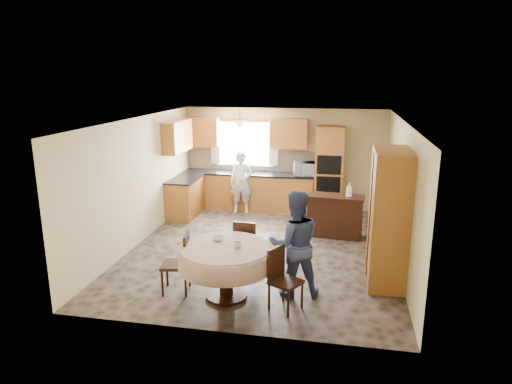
{
  "coord_description": "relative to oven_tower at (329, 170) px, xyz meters",
  "views": [
    {
      "loc": [
        1.45,
        -8.2,
        3.32
      ],
      "look_at": [
        -0.19,
        0.3,
        1.06
      ],
      "focal_mm": 32.0,
      "sensor_mm": 36.0,
      "label": 1
    }
  ],
  "objects": [
    {
      "name": "person_dining",
      "position": [
        -0.35,
        -4.43,
        -0.24
      ],
      "size": [
        0.95,
        0.83,
        1.65
      ],
      "primitive_type": "imported",
      "rotation": [
        0.0,
        0.0,
        3.43
      ],
      "color": "navy",
      "rests_on": "floor"
    },
    {
      "name": "curtain_right",
      "position": [
        -1.4,
        0.24,
        0.59
      ],
      "size": [
        0.22,
        0.02,
        1.15
      ],
      "primitive_type": "cube",
      "color": "white",
      "rests_on": "wall_back"
    },
    {
      "name": "wall_cab_right",
      "position": [
        -1.0,
        0.15,
        0.85
      ],
      "size": [
        0.9,
        0.33,
        0.72
      ],
      "primitive_type": "cube",
      "color": "#C77131",
      "rests_on": "wall_back"
    },
    {
      "name": "pendant",
      "position": [
        -2.15,
        -0.19,
        1.06
      ],
      "size": [
        0.36,
        0.36,
        0.18
      ],
      "primitive_type": "cone",
      "rotation": [
        3.14,
        0.0,
        0.0
      ],
      "color": "beige",
      "rests_on": "ceiling"
    },
    {
      "name": "base_cab_back",
      "position": [
        -2.0,
        0.01,
        -0.62
      ],
      "size": [
        3.3,
        0.6,
        0.88
      ],
      "primitive_type": "cube",
      "color": "orange",
      "rests_on": "floor"
    },
    {
      "name": "framed_picture",
      "position": [
        1.32,
        -2.09,
        0.64
      ],
      "size": [
        0.06,
        0.64,
        0.53
      ],
      "color": "gold",
      "rests_on": "wall_right"
    },
    {
      "name": "chair_right",
      "position": [
        -0.48,
        -4.89,
        -0.55
      ],
      "size": [
        0.54,
        0.54,
        0.92
      ],
      "rotation": [
        0.0,
        0.0,
        1.06
      ],
      "color": "#32170D",
      "rests_on": "floor"
    },
    {
      "name": "backsplash",
      "position": [
        -2.0,
        0.3,
        0.12
      ],
      "size": [
        3.3,
        0.02,
        0.55
      ],
      "primitive_type": "cube",
      "color": "#CBB08F",
      "rests_on": "wall_back"
    },
    {
      "name": "wall_left",
      "position": [
        -3.65,
        -2.69,
        0.19
      ],
      "size": [
        0.02,
        6.0,
        2.5
      ],
      "primitive_type": "cube",
      "color": "tan",
      "rests_on": "floor"
    },
    {
      "name": "chair_back",
      "position": [
        -1.23,
        -3.81,
        -0.54
      ],
      "size": [
        0.45,
        0.45,
        0.95
      ],
      "rotation": [
        0.0,
        0.0,
        3.03
      ],
      "color": "#32170D",
      "rests_on": "floor"
    },
    {
      "name": "oven_lower",
      "position": [
        0.0,
        -0.31,
        -0.31
      ],
      "size": [
        0.56,
        0.01,
        0.45
      ],
      "primitive_type": "cube",
      "color": "black",
      "rests_on": "oven_tower"
    },
    {
      "name": "counter_left",
      "position": [
        -3.35,
        -0.89,
        -0.16
      ],
      "size": [
        0.64,
        1.2,
        0.04
      ],
      "primitive_type": "cube",
      "color": "black",
      "rests_on": "base_cab_left"
    },
    {
      "name": "oven_upper",
      "position": [
        0.0,
        -0.31,
        0.19
      ],
      "size": [
        0.56,
        0.01,
        0.45
      ],
      "primitive_type": "cube",
      "color": "black",
      "rests_on": "oven_tower"
    },
    {
      "name": "microwave",
      "position": [
        -0.56,
        -0.04,
        0.02
      ],
      "size": [
        0.64,
        0.49,
        0.32
      ],
      "primitive_type": "imported",
      "rotation": [
        0.0,
        0.0,
        0.18
      ],
      "color": "silver",
      "rests_on": "counter_back"
    },
    {
      "name": "bowl_sideboard",
      "position": [
        0.02,
        -1.68,
        -0.21
      ],
      "size": [
        0.25,
        0.25,
        0.05
      ],
      "primitive_type": "imported",
      "rotation": [
        0.0,
        0.0,
        -0.3
      ],
      "color": "#B2B2B2",
      "rests_on": "sideboard"
    },
    {
      "name": "person_sink",
      "position": [
        -2.08,
        -0.39,
        -0.3
      ],
      "size": [
        0.59,
        0.43,
        1.51
      ],
      "primitive_type": "imported",
      "rotation": [
        0.0,
        0.0,
        0.13
      ],
      "color": "silver",
      "rests_on": "floor"
    },
    {
      "name": "wall_front",
      "position": [
        -1.15,
        -5.69,
        0.19
      ],
      "size": [
        5.0,
        0.02,
        2.5
      ],
      "primitive_type": "cube",
      "color": "tan",
      "rests_on": "floor"
    },
    {
      "name": "bowl_table",
      "position": [
        -1.53,
        -4.49,
        -0.21
      ],
      "size": [
        0.24,
        0.24,
        0.06
      ],
      "primitive_type": "imported",
      "rotation": [
        0.0,
        0.0,
        -0.42
      ],
      "color": "#B2B2B2",
      "rests_on": "dining_table"
    },
    {
      "name": "wall_back",
      "position": [
        -1.15,
        0.31,
        0.19
      ],
      "size": [
        5.0,
        0.02,
        2.5
      ],
      "primitive_type": "cube",
      "color": "tan",
      "rests_on": "floor"
    },
    {
      "name": "oven_tower",
      "position": [
        0.0,
        0.0,
        0.0
      ],
      "size": [
        0.66,
        0.62,
        2.12
      ],
      "primitive_type": "cube",
      "color": "orange",
      "rests_on": "floor"
    },
    {
      "name": "cupboard",
      "position": [
        1.07,
        -3.67,
        0.03
      ],
      "size": [
        0.57,
        1.14,
        2.18
      ],
      "primitive_type": "cube",
      "color": "orange",
      "rests_on": "floor"
    },
    {
      "name": "sideboard",
      "position": [
        0.2,
        -1.68,
        -0.65
      ],
      "size": [
        1.2,
        0.58,
        0.83
      ],
      "primitive_type": "cube",
      "rotation": [
        0.0,
        0.0,
        -0.09
      ],
      "color": "#32170D",
      "rests_on": "floor"
    },
    {
      "name": "chair_left",
      "position": [
        -2.09,
        -4.68,
        -0.53
      ],
      "size": [
        0.48,
        0.48,
        0.96
      ],
      "rotation": [
        0.0,
        0.0,
        -1.4
      ],
      "color": "#32170D",
      "rests_on": "floor"
    },
    {
      "name": "cup_table",
      "position": [
        -1.16,
        -4.73,
        -0.2
      ],
      "size": [
        0.13,
        0.13,
        0.09
      ],
      "primitive_type": "imported",
      "rotation": [
        0.0,
        0.0,
        -0.1
      ],
      "color": "#B2B2B2",
      "rests_on": "dining_table"
    },
    {
      "name": "wall_right",
      "position": [
        1.35,
        -2.69,
        0.19
      ],
      "size": [
        0.02,
        6.0,
        2.5
      ],
      "primitive_type": "cube",
      "color": "tan",
      "rests_on": "floor"
    },
    {
      "name": "base_cab_left",
      "position": [
        -3.35,
        -0.89,
        -0.62
      ],
      "size": [
        0.6,
        1.2,
        0.88
      ],
      "primitive_type": "cube",
      "color": "orange",
      "rests_on": "floor"
    },
    {
      "name": "counter_back",
      "position": [
        -2.0,
        0.01,
        -0.16
      ],
      "size": [
        3.3,
        0.64,
        0.04
      ],
      "primitive_type": "cube",
      "color": "black",
      "rests_on": "base_cab_back"
    },
    {
      "name": "dining_table",
      "position": [
        -1.35,
        -4.72,
        -0.42
      ],
      "size": [
        1.43,
        1.43,
        0.82
      ],
      "color": "#32170D",
      "rests_on": "floor"
    },
    {
      "name": "ceiling",
      "position": [
        -1.15,
        -2.69,
        1.44
      ],
      "size": [
        5.0,
        6.0,
        0.01
      ],
      "primitive_type": "cube",
      "color": "white",
      "rests_on": "wall_back"
    },
    {
      "name": "window",
      "position": [
        -2.15,
        0.29,
        0.54
      ],
      "size": [
        1.4,
        0.03,
        1.1
      ],
      "primitive_type": "cube",
      "color": "white",
      "rests_on": "wall_back"
    },
    {
      "name": "wall_cab_left",
      "position": [
        -3.2,
        0.15,
        0.85
      ],
      "size": [
        0.85,
        0.33,
        0.72
      ],
      "primitive_type": "cube",
      "color": "#C77131",
      "rests_on": "wall_back"
    },
    {
      "name": "curtain_left",
      "position": [
        -2.9,
        0.24,
        0.59
      ],
      "size": [
        0.22,
        0.02,
        1.15
      ],
      "primitive_type": "cube",
      "color": "white",
      "rests_on": "wall_back"
    },
    {
      "name": "bottle_sideboard",
      "position": [
        0.47,
        -1.68,
        -0.07
      ],
      "size": [
        0.15,
        0.15,
        0.33
      ],
      "primitive_type": "imported",
      "rotation": [
        0.0,
        0.0,
        -0.24
      ],
      "color": "silver",
      "rests_on": "sideboard"
    },
    {
      "name": "space_heater",
      "position": [
        1.05,
        -1.7,
        -0.81
      ],
      "size": [
        0.39,
        0.29,
        0.5
      ],
      "primitive_type": "cube",
      "rotation": [
        0.0,
        0.0,
        -0.08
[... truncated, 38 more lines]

